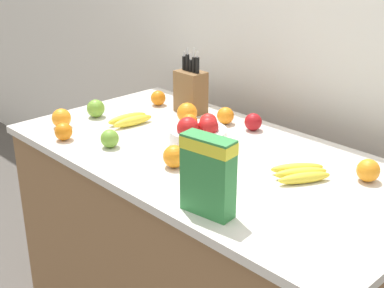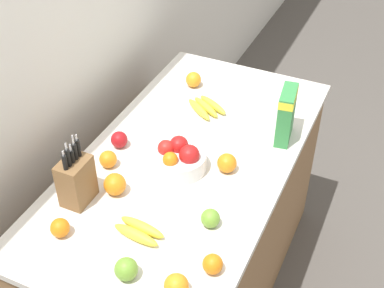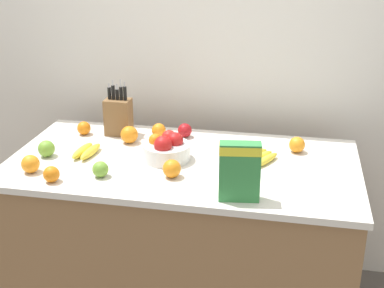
{
  "view_description": "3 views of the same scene",
  "coord_description": "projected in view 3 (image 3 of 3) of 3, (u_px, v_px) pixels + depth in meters",
  "views": [
    {
      "loc": [
        1.26,
        -1.31,
        1.68
      ],
      "look_at": [
        -0.05,
        -0.06,
        0.93
      ],
      "focal_mm": 50.0,
      "sensor_mm": 36.0,
      "label": 1
    },
    {
      "loc": [
        -1.55,
        -0.73,
        2.34
      ],
      "look_at": [
        -0.06,
        -0.05,
        1.02
      ],
      "focal_mm": 50.0,
      "sensor_mm": 36.0,
      "label": 2
    },
    {
      "loc": [
        0.49,
        -2.21,
        1.9
      ],
      "look_at": [
        0.05,
        -0.03,
        0.99
      ],
      "focal_mm": 50.0,
      "sensor_mm": 36.0,
      "label": 3
    }
  ],
  "objects": [
    {
      "name": "wall_back",
      "position": [
        207.0,
        46.0,
        2.9
      ],
      "size": [
        9.0,
        0.06,
        2.6
      ],
      "color": "silver",
      "rests_on": "ground_plane"
    },
    {
      "name": "counter",
      "position": [
        183.0,
        243.0,
        2.65
      ],
      "size": [
        1.61,
        0.84,
        0.89
      ],
      "color": "olive",
      "rests_on": "ground_plane"
    },
    {
      "name": "knife_block",
      "position": [
        118.0,
        116.0,
        2.76
      ],
      "size": [
        0.13,
        0.09,
        0.3
      ],
      "color": "brown",
      "rests_on": "counter"
    },
    {
      "name": "cereal_box",
      "position": [
        240.0,
        169.0,
        2.08
      ],
      "size": [
        0.17,
        0.08,
        0.24
      ],
      "rotation": [
        0.0,
        0.0,
        0.14
      ],
      "color": "#338442",
      "rests_on": "counter"
    },
    {
      "name": "fruit_bowl",
      "position": [
        167.0,
        148.0,
        2.47
      ],
      "size": [
        0.22,
        0.22,
        0.13
      ],
      "color": "silver",
      "rests_on": "counter"
    },
    {
      "name": "banana_bunch_left",
      "position": [
        260.0,
        157.0,
        2.47
      ],
      "size": [
        0.19,
        0.22,
        0.04
      ],
      "rotation": [
        0.0,
        0.0,
        0.94
      ],
      "color": "yellow",
      "rests_on": "counter"
    },
    {
      "name": "banana_bunch_right",
      "position": [
        86.0,
        151.0,
        2.53
      ],
      "size": [
        0.1,
        0.19,
        0.04
      ],
      "rotation": [
        0.0,
        0.0,
        1.51
      ],
      "color": "yellow",
      "rests_on": "counter"
    },
    {
      "name": "apple_front",
      "position": [
        185.0,
        130.0,
        2.74
      ],
      "size": [
        0.07,
        0.07,
        0.07
      ],
      "primitive_type": "sphere",
      "color": "#A31419",
      "rests_on": "counter"
    },
    {
      "name": "apple_near_bananas",
      "position": [
        100.0,
        169.0,
        2.31
      ],
      "size": [
        0.07,
        0.07,
        0.07
      ],
      "primitive_type": "sphere",
      "color": "#6B9E33",
      "rests_on": "counter"
    },
    {
      "name": "apple_leftmost",
      "position": [
        46.0,
        149.0,
        2.51
      ],
      "size": [
        0.08,
        0.08,
        0.08
      ],
      "primitive_type": "sphere",
      "color": "#6B9E33",
      "rests_on": "counter"
    },
    {
      "name": "orange_by_cereal",
      "position": [
        84.0,
        128.0,
        2.78
      ],
      "size": [
        0.07,
        0.07,
        0.07
      ],
      "primitive_type": "sphere",
      "color": "orange",
      "rests_on": "counter"
    },
    {
      "name": "orange_front_center",
      "position": [
        172.0,
        169.0,
        2.3
      ],
      "size": [
        0.08,
        0.08,
        0.08
      ],
      "primitive_type": "sphere",
      "color": "orange",
      "rests_on": "counter"
    },
    {
      "name": "orange_front_right",
      "position": [
        30.0,
        164.0,
        2.35
      ],
      "size": [
        0.08,
        0.08,
        0.08
      ],
      "primitive_type": "sphere",
      "color": "orange",
      "rests_on": "counter"
    },
    {
      "name": "orange_back_center",
      "position": [
        129.0,
        135.0,
        2.67
      ],
      "size": [
        0.09,
        0.09,
        0.09
      ],
      "primitive_type": "sphere",
      "color": "orange",
      "rests_on": "counter"
    },
    {
      "name": "orange_near_bowl",
      "position": [
        51.0,
        174.0,
        2.26
      ],
      "size": [
        0.07,
        0.07,
        0.07
      ],
      "primitive_type": "sphere",
      "color": "orange",
      "rests_on": "counter"
    },
    {
      "name": "orange_mid_left",
      "position": [
        159.0,
        130.0,
        2.74
      ],
      "size": [
        0.07,
        0.07,
        0.07
      ],
      "primitive_type": "sphere",
      "color": "orange",
      "rests_on": "counter"
    },
    {
      "name": "orange_front_left",
      "position": [
        297.0,
        145.0,
        2.56
      ],
      "size": [
        0.08,
        0.08,
        0.08
      ],
      "primitive_type": "sphere",
      "color": "orange",
      "rests_on": "counter"
    }
  ]
}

